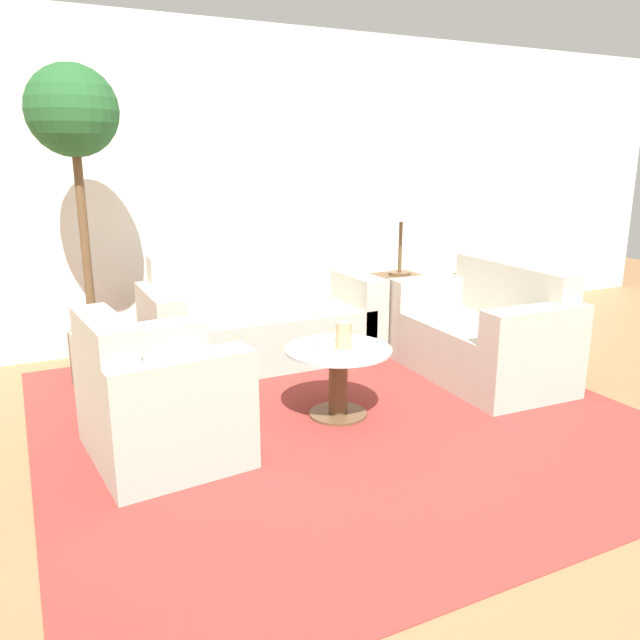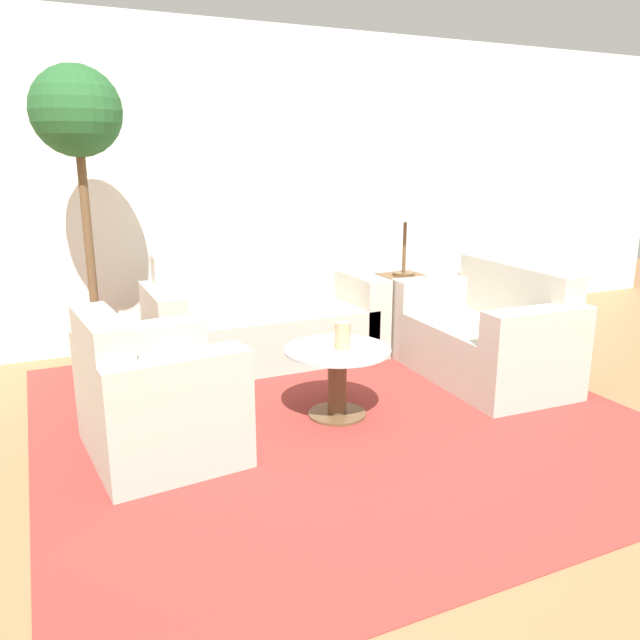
% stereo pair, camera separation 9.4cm
% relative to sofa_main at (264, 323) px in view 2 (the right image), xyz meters
% --- Properties ---
extents(ground_plane, '(14.00, 14.00, 0.00)m').
position_rel_sofa_main_xyz_m(ground_plane, '(-0.00, -2.04, -0.28)').
color(ground_plane, '#8E603D').
extents(wall_back, '(10.00, 0.06, 2.60)m').
position_rel_sofa_main_xyz_m(wall_back, '(-0.00, 0.70, 1.02)').
color(wall_back, white).
rests_on(wall_back, ground_plane).
extents(rug, '(3.47, 3.40, 0.01)m').
position_rel_sofa_main_xyz_m(rug, '(0.01, -1.27, -0.28)').
color(rug, maroon).
rests_on(rug, ground_plane).
extents(sofa_main, '(1.77, 0.78, 0.83)m').
position_rel_sofa_main_xyz_m(sofa_main, '(0.00, 0.00, 0.00)').
color(sofa_main, '#B2AD9E').
rests_on(sofa_main, ground_plane).
extents(armchair, '(0.80, 0.92, 0.79)m').
position_rel_sofa_main_xyz_m(armchair, '(-1.11, -1.32, 0.01)').
color(armchair, '#B2AD9E').
rests_on(armchair, ground_plane).
extents(loveseat, '(0.80, 1.35, 0.81)m').
position_rel_sofa_main_xyz_m(loveseat, '(1.32, -1.08, 0.00)').
color(loveseat, '#B2AD9E').
rests_on(loveseat, ground_plane).
extents(coffee_table, '(0.65, 0.65, 0.43)m').
position_rel_sofa_main_xyz_m(coffee_table, '(0.01, -1.27, 0.00)').
color(coffee_table, brown).
rests_on(coffee_table, ground_plane).
extents(side_table, '(0.36, 0.36, 0.60)m').
position_rel_sofa_main_xyz_m(side_table, '(1.17, -0.17, 0.02)').
color(side_table, brown).
rests_on(side_table, ground_plane).
extents(table_lamp, '(0.32, 0.32, 0.72)m').
position_rel_sofa_main_xyz_m(table_lamp, '(1.17, -0.17, 0.88)').
color(table_lamp, brown).
rests_on(table_lamp, side_table).
extents(potted_plant, '(0.58, 0.58, 2.12)m').
position_rel_sofa_main_xyz_m(potted_plant, '(-1.23, 0.03, 1.24)').
color(potted_plant, brown).
rests_on(potted_plant, ground_plane).
extents(vase, '(0.10, 0.10, 0.16)m').
position_rel_sofa_main_xyz_m(vase, '(0.04, -1.29, 0.24)').
color(vase, tan).
rests_on(vase, coffee_table).
extents(bowl, '(0.14, 0.14, 0.05)m').
position_rel_sofa_main_xyz_m(bowl, '(-0.04, -1.22, 0.18)').
color(bowl, beige).
rests_on(bowl, coffee_table).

